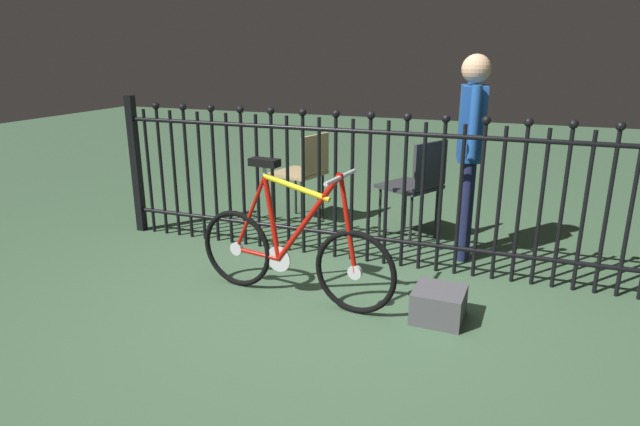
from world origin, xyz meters
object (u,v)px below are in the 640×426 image
Objects in this scene: chair_tan at (305,168)px; display_crate at (439,304)px; chair_charcoal at (418,180)px; person_visitor at (470,141)px; bicycle at (292,251)px.

display_crate is at bearing -45.03° from chair_tan.
chair_charcoal is at bearing 107.05° from display_crate.
chair_charcoal is at bearing 150.09° from person_visitor.
bicycle is 0.92× the size of person_visitor.
bicycle is 1.00m from display_crate.
bicycle reaches higher than chair_charcoal.
display_crate is (0.43, -1.40, -0.44)m from chair_charcoal.
chair_tan is at bearing 166.24° from person_visitor.
chair_charcoal is 1.03× the size of chair_tan.
chair_tan is (-0.56, 1.58, 0.19)m from bicycle.
display_crate is (-0.00, -1.15, -0.84)m from person_visitor.
person_visitor is (0.43, -0.25, 0.40)m from chair_charcoal.
display_crate is (1.53, -1.53, -0.44)m from chair_tan.
bicycle is 1.66m from person_visitor.
display_crate is at bearing -90.22° from person_visitor.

